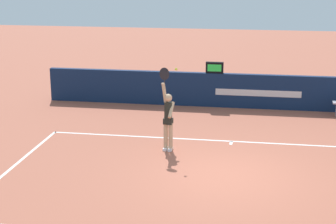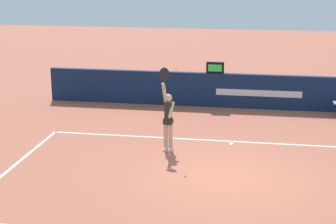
% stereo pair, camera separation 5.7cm
% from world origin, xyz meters
% --- Properties ---
extents(ground_plane, '(60.00, 60.00, 0.00)m').
position_xyz_m(ground_plane, '(0.00, 0.00, 0.00)').
color(ground_plane, '#A75943').
extents(court_lines, '(10.91, 6.02, 0.00)m').
position_xyz_m(court_lines, '(0.00, -0.32, 0.00)').
color(court_lines, white).
rests_on(court_lines, ground).
extents(back_wall, '(13.94, 0.22, 1.23)m').
position_xyz_m(back_wall, '(0.00, 6.48, 0.61)').
color(back_wall, '#112346').
rests_on(back_wall, ground).
extents(speed_display, '(0.63, 0.14, 0.40)m').
position_xyz_m(speed_display, '(-0.82, 6.48, 1.43)').
color(speed_display, black).
rests_on(speed_display, back_wall).
extents(tennis_player, '(0.42, 0.42, 2.33)m').
position_xyz_m(tennis_player, '(-1.71, 1.58, 0.96)').
color(tennis_player, tan).
rests_on(tennis_player, ground).
extents(tennis_ball, '(0.07, 0.07, 0.07)m').
position_xyz_m(tennis_ball, '(-1.46, 1.40, 2.33)').
color(tennis_ball, '#D1E533').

